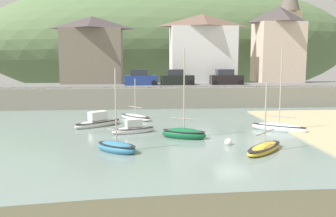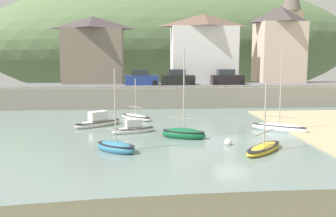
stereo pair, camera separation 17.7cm
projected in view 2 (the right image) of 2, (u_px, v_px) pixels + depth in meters
ground at (311, 181)px, 17.26m from camera, size 48.00×41.00×0.61m
quay_seawall at (196, 95)px, 43.70m from camera, size 48.00×9.40×2.40m
hillside_backdrop at (168, 43)px, 79.83m from camera, size 80.00×44.00×25.04m
waterfront_building_left at (94, 49)px, 49.58m from camera, size 8.17×6.10×8.89m
waterfront_building_centre at (203, 48)px, 50.65m from camera, size 9.11×5.11×9.32m
waterfront_building_right at (279, 44)px, 51.34m from camera, size 6.33×5.82×10.48m
church_with_spire at (290, 26)px, 55.14m from camera, size 3.00×3.00×15.66m
sailboat_far_left at (184, 134)px, 27.10m from camera, size 3.60×2.55×6.74m
sailboat_tall_mast at (264, 148)px, 23.17m from camera, size 3.72×3.85×4.50m
sailboat_white_hull at (98, 122)px, 31.62m from camera, size 4.23×3.60×1.46m
rowboat_small_beached at (134, 129)px, 28.87m from camera, size 3.62×2.04×1.25m
sailboat_nearest_shore at (279, 127)px, 29.55m from camera, size 4.19×3.22×6.61m
sailboat_blue_trim at (136, 117)px, 35.07m from camera, size 3.51×3.72×4.02m
motorboat_with_cabin at (116, 147)px, 23.24m from camera, size 3.17×2.93×5.42m
parked_car_near_slipway at (141, 79)px, 46.12m from camera, size 4.19×1.94×1.95m
parked_car_by_wall at (178, 78)px, 46.46m from camera, size 4.24×2.07×1.95m
parked_car_end_of_row at (227, 78)px, 46.93m from camera, size 4.13×1.82×1.95m
mooring_buoy at (228, 142)px, 24.98m from camera, size 0.54×0.54×0.54m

